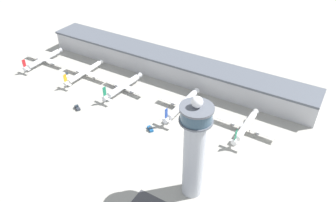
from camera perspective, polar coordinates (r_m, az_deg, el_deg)
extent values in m
plane|color=#9E9B93|center=(219.75, -8.91, -3.49)|extent=(1000.00, 1000.00, 0.00)
cube|color=#B2B2B7|center=(262.84, 0.41, 6.02)|extent=(226.69, 22.00, 15.51)
cube|color=#4C515B|center=(258.79, 0.42, 7.68)|extent=(226.69, 25.00, 1.60)
cylinder|color=#ADB2BC|center=(159.45, 4.48, -9.97)|extent=(10.25, 10.25, 46.00)
cylinder|color=#565B66|center=(143.87, 4.90, -3.37)|extent=(15.38, 15.38, 0.80)
cylinder|color=#334C60|center=(141.83, 4.96, -2.32)|extent=(14.15, 14.15, 5.85)
cylinder|color=#565B66|center=(139.78, 5.03, -1.21)|extent=(15.38, 15.38, 1.00)
sphere|color=white|center=(137.97, 5.10, -0.17)|extent=(5.19, 5.19, 5.19)
cylinder|color=silver|center=(301.13, -20.77, 6.89)|extent=(4.31, 32.76, 3.86)
cone|color=silver|center=(311.29, -18.36, 8.34)|extent=(3.91, 3.53, 3.86)
cone|color=silver|center=(291.45, -23.42, 5.28)|extent=(3.54, 4.68, 3.47)
cube|color=silver|center=(301.78, -20.66, 6.83)|extent=(41.43, 4.98, 0.44)
cylinder|color=#A8A8B2|center=(309.11, -21.56, 7.05)|extent=(2.18, 4.27, 2.12)
cylinder|color=#A8A8B2|center=(296.69, -19.35, 6.38)|extent=(2.18, 4.27, 2.12)
cube|color=red|center=(288.77, -23.79, 6.06)|extent=(0.34, 2.80, 6.17)
cube|color=silver|center=(290.63, -23.64, 5.23)|extent=(10.83, 2.15, 0.24)
cylinder|color=black|center=(310.93, -18.63, 7.60)|extent=(0.28, 0.28, 2.38)
cylinder|color=black|center=(300.50, -20.33, 6.25)|extent=(0.28, 0.28, 2.38)
cylinder|color=black|center=(304.37, -21.01, 6.47)|extent=(0.28, 0.28, 2.38)
cylinder|color=white|center=(270.30, -14.28, 4.93)|extent=(3.75, 34.38, 3.67)
cone|color=white|center=(281.89, -11.69, 6.63)|extent=(3.68, 3.31, 3.67)
cone|color=white|center=(259.26, -17.16, 3.02)|extent=(3.32, 4.42, 3.31)
cube|color=white|center=(271.02, -14.16, 4.88)|extent=(40.91, 4.49, 0.44)
cylinder|color=#A8A8B2|center=(277.71, -15.29, 5.20)|extent=(2.03, 4.05, 2.02)
cylinder|color=#A8A8B2|center=(266.76, -12.64, 4.32)|extent=(2.03, 4.05, 2.02)
cube|color=orange|center=(256.40, -17.48, 3.83)|extent=(0.31, 2.80, 5.88)
cube|color=white|center=(258.38, -17.37, 2.95)|extent=(10.29, 2.02, 0.24)
cylinder|color=black|center=(281.56, -11.99, 5.82)|extent=(0.28, 0.28, 2.59)
cylinder|color=black|center=(270.13, -13.80, 4.21)|extent=(0.28, 0.28, 2.59)
cylinder|color=black|center=(273.42, -14.60, 4.48)|extent=(0.28, 0.28, 2.59)
cylinder|color=silver|center=(246.60, -7.73, 2.63)|extent=(6.64, 31.89, 4.35)
cone|color=silver|center=(257.80, -5.12, 4.38)|extent=(4.62, 4.22, 4.35)
cone|color=silver|center=(235.85, -10.68, 0.63)|extent=(4.28, 5.49, 3.91)
cube|color=silver|center=(247.39, -7.62, 2.54)|extent=(35.46, 6.95, 0.44)
cylinder|color=#A8A8B2|center=(253.10, -8.70, 2.90)|extent=(2.73, 4.95, 2.39)
cylinder|color=#A8A8B2|center=(244.46, -6.14, 1.86)|extent=(2.73, 4.95, 2.39)
cube|color=#14704C|center=(232.16, -11.00, 1.66)|extent=(0.50, 2.81, 6.96)
cube|color=silver|center=(234.80, -10.93, 0.56)|extent=(12.29, 2.88, 0.24)
cylinder|color=black|center=(257.46, -5.52, 3.46)|extent=(0.28, 0.28, 2.23)
cylinder|color=black|center=(246.50, -7.16, 1.75)|extent=(0.28, 0.28, 2.23)
cylinder|color=black|center=(250.06, -8.22, 2.19)|extent=(0.28, 0.28, 2.23)
cylinder|color=white|center=(224.30, 2.54, -0.59)|extent=(5.34, 33.98, 4.27)
cone|color=white|center=(238.00, 4.85, 1.64)|extent=(4.39, 3.98, 4.27)
cone|color=white|center=(210.96, -0.15, -3.20)|extent=(4.01, 5.25, 3.85)
cube|color=white|center=(225.21, 2.62, -0.66)|extent=(37.86, 5.59, 0.44)
cylinder|color=#A8A8B2|center=(229.92, 1.04, -0.18)|extent=(2.50, 4.77, 2.35)
cylinder|color=#A8A8B2|center=(223.66, 4.50, -1.45)|extent=(2.50, 4.77, 2.35)
cube|color=navy|center=(206.88, -0.31, -2.14)|extent=(0.39, 2.81, 6.84)
cube|color=white|center=(209.76, -0.36, -3.31)|extent=(12.03, 2.38, 0.24)
cylinder|color=black|center=(237.62, 4.45, 0.60)|extent=(0.28, 0.28, 2.66)
cylinder|color=black|center=(225.08, 3.16, -1.57)|extent=(0.28, 0.28, 2.66)
cylinder|color=black|center=(227.45, 1.85, -1.08)|extent=(0.28, 0.28, 2.66)
cylinder|color=white|center=(211.63, 13.40, -4.22)|extent=(4.88, 28.39, 4.13)
cone|color=white|center=(224.01, 14.87, -1.99)|extent=(4.22, 3.82, 4.13)
cone|color=white|center=(199.32, 11.66, -6.82)|extent=(3.85, 5.05, 3.72)
cube|color=white|center=(212.51, 13.42, -4.29)|extent=(39.58, 5.44, 0.44)
cylinder|color=#A8A8B2|center=(215.88, 11.44, -3.68)|extent=(2.39, 4.60, 2.27)
cylinder|color=#A8A8B2|center=(212.50, 15.55, -5.12)|extent=(2.39, 4.60, 2.27)
cube|color=#14704C|center=(195.11, 11.74, -5.81)|extent=(0.37, 2.81, 6.60)
cube|color=white|center=(198.05, 11.52, -6.96)|extent=(11.61, 2.31, 0.24)
cylinder|color=black|center=(223.64, 14.47, -3.09)|extent=(0.28, 0.28, 2.70)
cylinder|color=black|center=(213.01, 13.97, -5.22)|extent=(0.28, 0.28, 2.70)
cylinder|color=black|center=(214.19, 12.53, -4.71)|extent=(0.28, 0.28, 2.70)
cube|color=black|center=(210.57, -3.10, -5.02)|extent=(5.14, 4.42, 0.12)
cube|color=#195699|center=(210.13, -3.11, -4.87)|extent=(5.94, 4.99, 1.48)
cube|color=#232D38|center=(208.86, -3.06, -4.68)|extent=(2.51, 2.59, 1.21)
cube|color=black|center=(277.30, -17.10, 4.18)|extent=(6.75, 5.39, 0.12)
cube|color=silver|center=(276.99, -17.13, 4.30)|extent=(7.85, 6.13, 1.37)
cube|color=#232D38|center=(277.06, -17.21, 4.59)|extent=(3.09, 3.02, 1.12)
cube|color=black|center=(236.58, -15.48, -1.31)|extent=(5.43, 4.16, 0.12)
cube|color=#2D333D|center=(236.20, -15.51, -1.17)|extent=(6.32, 4.64, 1.48)
cube|color=#232D38|center=(235.90, -15.61, -0.84)|extent=(2.48, 2.65, 1.21)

